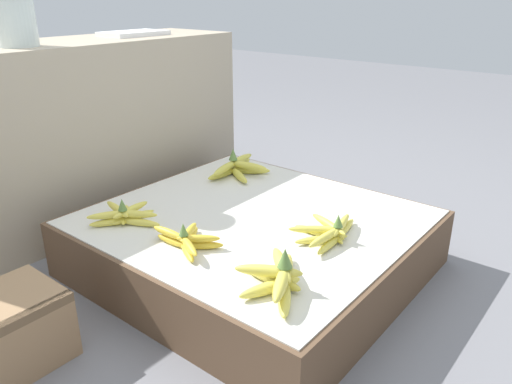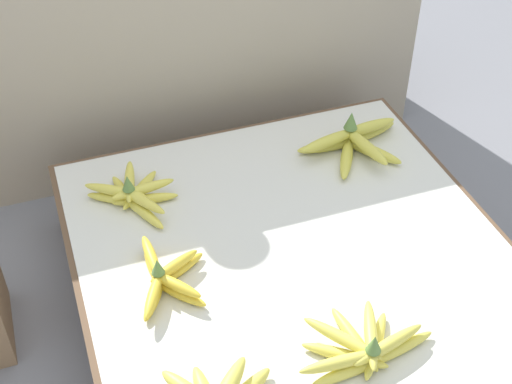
{
  "view_description": "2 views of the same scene",
  "coord_description": "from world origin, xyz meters",
  "px_view_note": "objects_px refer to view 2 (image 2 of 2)",
  "views": [
    {
      "loc": [
        -1.14,
        -0.93,
        0.88
      ],
      "look_at": [
        0.13,
        0.09,
        0.21
      ],
      "focal_mm": 35.0,
      "sensor_mm": 36.0,
      "label": 1
    },
    {
      "loc": [
        -0.44,
        -0.97,
        1.27
      ],
      "look_at": [
        -0.04,
        0.15,
        0.27
      ],
      "focal_mm": 50.0,
      "sensor_mm": 36.0,
      "label": 2
    }
  ],
  "objects_px": {
    "banana_bunch_front_midleft": "(363,348)",
    "banana_bunch_middle_left": "(165,278)",
    "banana_bunch_back_midright": "(354,142)",
    "banana_bunch_back_left": "(133,194)"
  },
  "relations": [
    {
      "from": "banana_bunch_front_midleft",
      "to": "banana_bunch_back_left",
      "type": "bearing_deg",
      "value": 118.36
    },
    {
      "from": "banana_bunch_middle_left",
      "to": "banana_bunch_back_midright",
      "type": "bearing_deg",
      "value": 27.25
    },
    {
      "from": "banana_bunch_front_midleft",
      "to": "banana_bunch_middle_left",
      "type": "xyz_separation_m",
      "value": [
        -0.3,
        0.29,
        0.0
      ]
    },
    {
      "from": "banana_bunch_back_left",
      "to": "banana_bunch_back_midright",
      "type": "bearing_deg",
      "value": 0.9
    },
    {
      "from": "banana_bunch_front_midleft",
      "to": "banana_bunch_middle_left",
      "type": "height_order",
      "value": "banana_bunch_front_midleft"
    },
    {
      "from": "banana_bunch_front_midleft",
      "to": "banana_bunch_back_midright",
      "type": "height_order",
      "value": "banana_bunch_back_midright"
    },
    {
      "from": "banana_bunch_front_midleft",
      "to": "banana_bunch_back_left",
      "type": "distance_m",
      "value": 0.64
    },
    {
      "from": "banana_bunch_middle_left",
      "to": "banana_bunch_back_midright",
      "type": "relative_size",
      "value": 0.76
    },
    {
      "from": "banana_bunch_front_midleft",
      "to": "banana_bunch_back_midright",
      "type": "distance_m",
      "value": 0.63
    },
    {
      "from": "banana_bunch_front_midleft",
      "to": "banana_bunch_back_left",
      "type": "relative_size",
      "value": 1.18
    }
  ]
}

